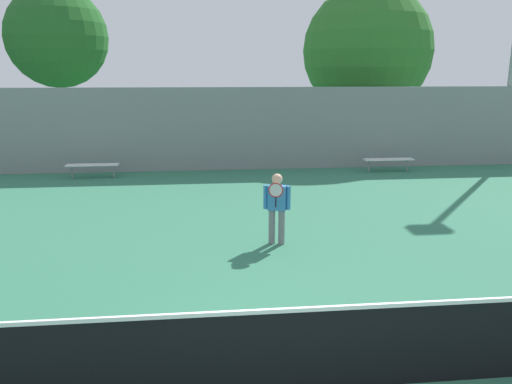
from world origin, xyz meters
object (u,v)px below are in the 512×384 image
object	(u,v)px
bench_courtside_near	(388,160)
bench_courtside_far	(92,165)
tennis_net	(286,350)
tennis_player	(277,204)
tree_green_tall	(57,38)
tree_dark_dense	(367,51)

from	to	relation	value
bench_courtside_near	bench_courtside_far	distance (m)	10.82
tennis_net	bench_courtside_near	xyz separation A→B (m)	(6.02, 12.78, -0.10)
tennis_player	tree_green_tall	xyz separation A→B (m)	(-7.94, 13.93, 4.27)
tennis_player	bench_courtside_near	bearing A→B (deg)	68.63
bench_courtside_far	tree_green_tall	bearing A→B (deg)	111.56
tennis_player	bench_courtside_near	size ratio (longest dim) A/B	0.83
tree_dark_dense	tree_green_tall	bearing A→B (deg)	175.33
tree_green_tall	tree_dark_dense	bearing A→B (deg)	-4.67
tennis_player	tennis_net	bearing A→B (deg)	-83.42
tennis_net	tree_dark_dense	size ratio (longest dim) A/B	1.42
tennis_net	bench_courtside_near	size ratio (longest dim) A/B	5.70
tennis_net	tennis_player	bearing A→B (deg)	82.85
tennis_net	bench_courtside_far	xyz separation A→B (m)	(-4.81, 12.78, -0.10)
tennis_player	tree_green_tall	distance (m)	16.59
tennis_net	bench_courtside_near	distance (m)	14.13
tennis_net	bench_courtside_far	bearing A→B (deg)	110.61
tree_green_tall	tree_dark_dense	distance (m)	14.02
bench_courtside_near	tree_green_tall	xyz separation A→B (m)	(-13.31, 6.29, 4.72)
bench_courtside_near	tree_dark_dense	xyz separation A→B (m)	(0.65, 5.15, 4.16)
tennis_player	tree_green_tall	size ratio (longest dim) A/B	0.21
bench_courtside_far	bench_courtside_near	bearing A→B (deg)	-0.00
tennis_net	tree_green_tall	distance (m)	20.93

